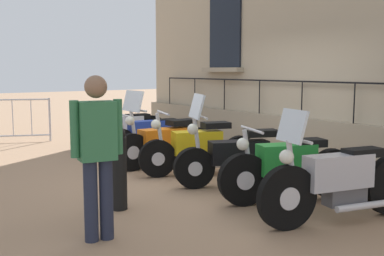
{
  "coord_description": "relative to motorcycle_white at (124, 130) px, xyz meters",
  "views": [
    {
      "loc": [
        4.83,
        6.02,
        1.73
      ],
      "look_at": [
        0.48,
        0.0,
        0.8
      ],
      "focal_mm": 43.55,
      "sensor_mm": 36.0,
      "label": 1
    }
  ],
  "objects": [
    {
      "name": "crowd_barrier",
      "position": [
        1.85,
        -2.62,
        0.13
      ],
      "size": [
        2.01,
        0.88,
        1.05
      ],
      "color": "#B7B7BF",
      "rests_on": "ground_plane"
    },
    {
      "name": "motorcycle_green",
      "position": [
        0.13,
        4.86,
        0.01
      ],
      "size": [
        1.88,
        0.91,
        1.0
      ],
      "color": "black",
      "rests_on": "ground_plane"
    },
    {
      "name": "motorcycle_orange",
      "position": [
        0.22,
        2.0,
        0.01
      ],
      "size": [
        2.05,
        0.74,
        1.38
      ],
      "color": "black",
      "rests_on": "ground_plane"
    },
    {
      "name": "bollard",
      "position": [
        2.09,
        3.85,
        0.09
      ],
      "size": [
        0.2,
        0.2,
        1.04
      ],
      "color": "black",
      "rests_on": "ground_plane"
    },
    {
      "name": "motorcycle_yellow",
      "position": [
        0.11,
        2.86,
        0.0
      ],
      "size": [
        2.0,
        0.93,
        1.06
      ],
      "color": "black",
      "rests_on": "ground_plane"
    },
    {
      "name": "pedestrian_standing",
      "position": [
        2.74,
        4.68,
        0.51
      ],
      "size": [
        0.52,
        0.27,
        1.68
      ],
      "color": "#23283D",
      "rests_on": "ground_plane"
    },
    {
      "name": "motorcycle_silver",
      "position": [
        0.27,
        5.76,
        0.03
      ],
      "size": [
        2.13,
        0.72,
        1.32
      ],
      "color": "black",
      "rests_on": "ground_plane"
    },
    {
      "name": "motorcycle_white",
      "position": [
        0.0,
        0.0,
        0.0
      ],
      "size": [
        2.01,
        0.68,
        0.93
      ],
      "color": "black",
      "rests_on": "ground_plane"
    },
    {
      "name": "motorcycle_blue",
      "position": [
        -0.03,
        1.11,
        -0.02
      ],
      "size": [
        1.95,
        0.62,
        0.88
      ],
      "color": "black",
      "rests_on": "ground_plane"
    },
    {
      "name": "motorcycle_black",
      "position": [
        0.06,
        3.82,
        -0.01
      ],
      "size": [
        1.98,
        1.0,
        1.39
      ],
      "color": "black",
      "rests_on": "ground_plane"
    },
    {
      "name": "ground_plane",
      "position": [
        -0.17,
        2.94,
        -0.44
      ],
      "size": [
        60.0,
        60.0,
        0.0
      ],
      "primitive_type": "plane",
      "color": "#9E7A5B"
    }
  ]
}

